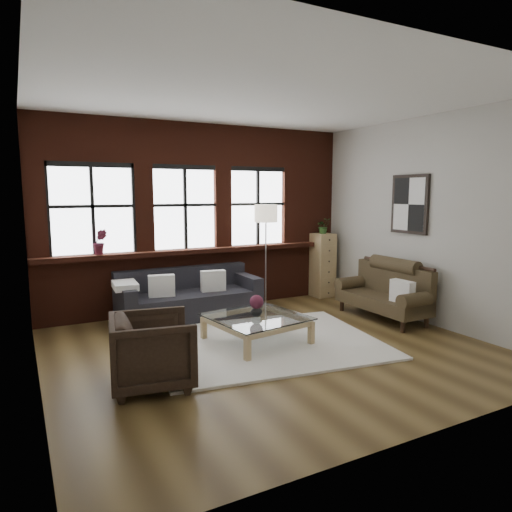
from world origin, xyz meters
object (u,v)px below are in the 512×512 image
dark_sofa (189,293)px  floor_lamp (266,252)px  armchair (153,351)px  coffee_table (257,330)px  vintage_settee (382,292)px  drawer_chest (323,265)px  vase (257,310)px

dark_sofa → floor_lamp: size_ratio=1.15×
armchair → coffee_table: armchair is taller
coffee_table → vintage_settee: bearing=2.9°
vintage_settee → drawer_chest: (0.12, 1.78, 0.18)m
armchair → floor_lamp: size_ratio=0.43×
vintage_settee → armchair: vintage_settee is taller
vintage_settee → floor_lamp: size_ratio=0.84×
dark_sofa → vase: size_ratio=14.42×
vintage_settee → floor_lamp: (-1.30, 1.54, 0.55)m
vintage_settee → vase: bearing=-177.1°
floor_lamp → coffee_table: bearing=-122.7°
vase → floor_lamp: (1.06, 1.66, 0.53)m
vase → dark_sofa: bearing=103.2°
armchair → drawer_chest: bearing=-47.4°
vase → drawer_chest: 3.12m
vase → armchair: bearing=-155.9°
dark_sofa → vase: 1.66m
vase → drawer_chest: (2.48, 1.90, 0.16)m
armchair → coffee_table: 1.79m
dark_sofa → armchair: (-1.24, -2.34, -0.02)m
armchair → vintage_settee: bearing=-68.1°
vintage_settee → coffee_table: (-2.36, -0.12, -0.26)m
drawer_chest → floor_lamp: bearing=-170.3°
vintage_settee → vase: vintage_settee is taller
drawer_chest → floor_lamp: size_ratio=0.63×
armchair → drawer_chest: (4.10, 2.63, 0.23)m
armchair → floor_lamp: 3.64m
coffee_table → vase: vase is taller
drawer_chest → vase: bearing=-142.5°
coffee_table → dark_sofa: bearing=103.2°
vintage_settee → coffee_table: bearing=-177.1°
armchair → drawer_chest: 4.87m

